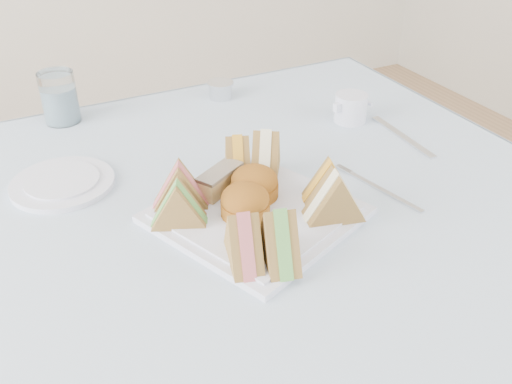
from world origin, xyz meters
name	(u,v)px	position (x,y,z in m)	size (l,w,h in m)	color
table	(273,338)	(0.00, 0.00, 0.37)	(0.90, 0.90, 0.74)	brown
tablecloth	(276,190)	(0.00, 0.00, 0.74)	(1.02, 1.02, 0.01)	silver
serving_plate	(256,215)	(-0.07, -0.06, 0.75)	(0.28, 0.28, 0.01)	white
sandwich_fl_a	(243,237)	(-0.14, -0.16, 0.80)	(0.09, 0.04, 0.08)	olive
sandwich_fl_b	(279,235)	(-0.10, -0.18, 0.80)	(0.10, 0.05, 0.09)	olive
sandwich_fr_a	(329,181)	(0.05, -0.09, 0.80)	(0.09, 0.04, 0.08)	olive
sandwich_fr_b	(335,195)	(0.03, -0.13, 0.80)	(0.10, 0.05, 0.09)	olive
sandwich_bl_a	(178,203)	(-0.19, -0.04, 0.80)	(0.09, 0.04, 0.08)	olive
sandwich_bl_b	(180,185)	(-0.17, 0.01, 0.80)	(0.09, 0.04, 0.08)	olive
sandwich_br_a	(266,152)	(0.00, 0.04, 0.80)	(0.10, 0.05, 0.09)	olive
sandwich_br_b	(237,155)	(-0.05, 0.06, 0.80)	(0.09, 0.04, 0.08)	olive
scone_left	(245,202)	(-0.09, -0.07, 0.78)	(0.08, 0.08, 0.05)	#A36211
scone_right	(254,184)	(-0.05, -0.02, 0.78)	(0.08, 0.08, 0.05)	#A36211
pastry_slice	(220,181)	(-0.10, 0.02, 0.78)	(0.09, 0.04, 0.04)	#E0C578
side_plate	(63,183)	(-0.33, 0.18, 0.75)	(0.18, 0.18, 0.01)	white
water_glass	(59,97)	(-0.28, 0.45, 0.80)	(0.08, 0.08, 0.11)	white
tea_strainer	(221,91)	(0.08, 0.41, 0.76)	(0.06, 0.06, 0.03)	silver
knife	(402,136)	(0.33, 0.06, 0.75)	(0.02, 0.20, 0.00)	silver
fork	(385,192)	(0.16, -0.10, 0.75)	(0.01, 0.16, 0.00)	silver
creamer_jug	(351,108)	(0.28, 0.17, 0.78)	(0.07, 0.07, 0.06)	white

